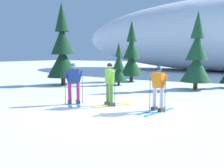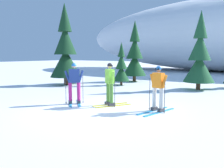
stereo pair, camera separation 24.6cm
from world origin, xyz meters
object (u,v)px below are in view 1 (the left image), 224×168
Objects in this scene: skier_orange_jacket at (158,88)px; skier_navy_jacket at (74,82)px; pine_tree_center_right at (197,57)px; pine_tree_far_left at (63,51)px; pine_tree_center at (119,67)px; skier_lime_jacket at (110,83)px; pine_tree_center_left at (132,56)px.

skier_navy_jacket is (-3.57, -0.62, 0.06)m from skier_orange_jacket.
pine_tree_center_right is at bearing 89.59° from skier_orange_jacket.
pine_tree_far_left reaches higher than pine_tree_center.
pine_tree_far_left is 8.89m from pine_tree_center_right.
skier_lime_jacket is 0.60× the size of pine_tree_center.
pine_tree_center_left is 1.60× the size of pine_tree_center.
skier_navy_jacket is 0.37× the size of pine_tree_center_right.
skier_lime_jacket is 7.72m from pine_tree_far_left.
pine_tree_center_left reaches higher than pine_tree_center_right.
pine_tree_far_left reaches higher than skier_orange_jacket.
pine_tree_far_left is at bearing 136.56° from skier_navy_jacket.
skier_orange_jacket is at bearing -49.73° from pine_tree_center.
skier_navy_jacket is 6.74m from pine_tree_center.
pine_tree_center_left is (-3.23, 8.61, 1.07)m from skier_lime_jacket.
skier_navy_jacket is at bearing -79.26° from pine_tree_center_left.
skier_lime_jacket is 1.59m from skier_navy_jacket.
pine_tree_center_left is at bearing 96.01° from pine_tree_center.
pine_tree_center_left is 1.01× the size of pine_tree_center_right.
pine_tree_center is at bearing 29.76° from pine_tree_far_left.
pine_tree_center_right is at bearing 72.40° from skier_lime_jacket.
pine_tree_center_right is at bearing -19.83° from pine_tree_center_left.
skier_navy_jacket is 6.86m from pine_tree_far_left.
skier_orange_jacket is 0.32× the size of pine_tree_far_left.
pine_tree_center_left is (-5.30, 8.50, 1.12)m from skier_orange_jacket.
pine_tree_far_left is 1.18× the size of pine_tree_center_left.
pine_tree_far_left is 1.89× the size of pine_tree_center.
pine_tree_center_right is (2.12, 6.68, 1.04)m from skier_lime_jacket.
pine_tree_far_left is at bearing 147.27° from skier_lime_jacket.
skier_lime_jacket is 2.07m from skier_orange_jacket.
skier_navy_jacket reaches higher than skier_orange_jacket.
pine_tree_center is at bearing 130.27° from skier_orange_jacket.
pine_tree_center_right reaches higher than skier_orange_jacket.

